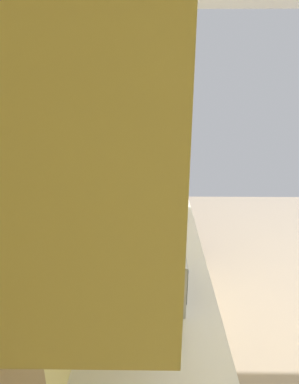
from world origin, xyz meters
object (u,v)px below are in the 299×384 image
(microwave, at_px, (149,265))
(kettle, at_px, (159,216))
(bowl, at_px, (159,207))
(oven_range, at_px, (154,215))

(microwave, height_order, kettle, microwave)
(bowl, distance_m, kettle, 0.25)
(oven_range, bearing_deg, kettle, -178.18)
(bowl, height_order, kettle, kettle)
(microwave, distance_m, kettle, 0.73)
(bowl, bearing_deg, oven_range, 2.35)
(oven_range, distance_m, bowl, 0.97)
(microwave, relative_size, kettle, 2.42)
(oven_range, relative_size, microwave, 2.42)
(oven_range, bearing_deg, microwave, 179.04)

